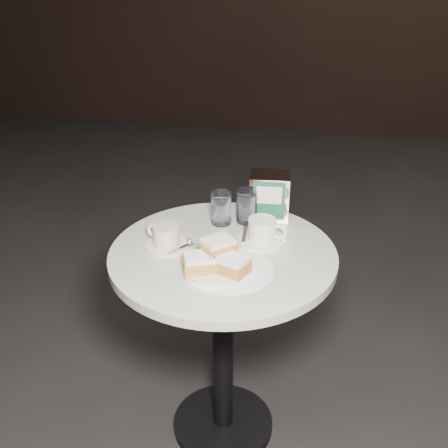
% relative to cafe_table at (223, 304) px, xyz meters
% --- Properties ---
extents(ground, '(7.00, 7.00, 0.00)m').
position_rel_cafe_table_xyz_m(ground, '(0.00, 0.00, -0.55)').
color(ground, black).
rests_on(ground, ground).
extents(cafe_table, '(0.70, 0.70, 0.74)m').
position_rel_cafe_table_xyz_m(cafe_table, '(0.00, 0.00, 0.00)').
color(cafe_table, black).
rests_on(cafe_table, ground).
extents(sugar_spill, '(0.31, 0.31, 0.00)m').
position_rel_cafe_table_xyz_m(sugar_spill, '(0.03, -0.10, 0.20)').
color(sugar_spill, white).
rests_on(sugar_spill, cafe_table).
extents(beignet_plate, '(0.20, 0.19, 0.09)m').
position_rel_cafe_table_xyz_m(beignet_plate, '(0.00, -0.11, 0.23)').
color(beignet_plate, silver).
rests_on(beignet_plate, cafe_table).
extents(coffee_cup_left, '(0.18, 0.18, 0.07)m').
position_rel_cafe_table_xyz_m(coffee_cup_left, '(-0.18, -0.00, 0.23)').
color(coffee_cup_left, silver).
rests_on(coffee_cup_left, cafe_table).
extents(coffee_cup_right, '(0.18, 0.18, 0.08)m').
position_rel_cafe_table_xyz_m(coffee_cup_right, '(0.11, 0.08, 0.23)').
color(coffee_cup_right, white).
rests_on(coffee_cup_right, cafe_table).
extents(water_glass_left, '(0.09, 0.09, 0.11)m').
position_rel_cafe_table_xyz_m(water_glass_left, '(-0.04, 0.19, 0.25)').
color(water_glass_left, white).
rests_on(water_glass_left, cafe_table).
extents(water_glass_right, '(0.09, 0.09, 0.12)m').
position_rel_cafe_table_xyz_m(water_glass_right, '(0.04, 0.21, 0.25)').
color(water_glass_right, silver).
rests_on(water_glass_right, cafe_table).
extents(napkin_dispenser, '(0.14, 0.12, 0.15)m').
position_rel_cafe_table_xyz_m(napkin_dispenser, '(0.11, 0.27, 0.28)').
color(napkin_dispenser, white).
rests_on(napkin_dispenser, cafe_table).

